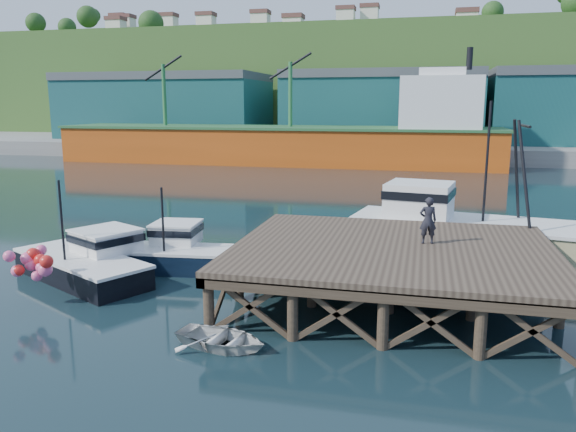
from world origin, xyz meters
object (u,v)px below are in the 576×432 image
(boat_black, at_px, (88,260))
(dockworker, at_px, (428,220))
(boat_navy, at_px, (171,251))
(dinghy, at_px, (221,338))
(trawler, at_px, (466,228))

(boat_black, height_order, dockworker, boat_black)
(boat_navy, relative_size, dockworker, 3.52)
(dinghy, distance_m, dockworker, 9.31)
(trawler, distance_m, dinghy, 14.70)
(trawler, bearing_deg, dockworker, -97.66)
(boat_black, relative_size, dockworker, 4.13)
(boat_black, distance_m, dinghy, 9.68)
(boat_black, xyz_separation_m, dockworker, (14.19, 1.16, 2.23))
(boat_navy, distance_m, dockworker, 11.66)
(boat_navy, relative_size, dinghy, 2.15)
(boat_navy, relative_size, trawler, 0.54)
(trawler, distance_m, dockworker, 6.29)
(dinghy, bearing_deg, boat_black, 68.21)
(boat_navy, bearing_deg, dockworker, -11.87)
(dockworker, bearing_deg, dinghy, 35.63)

